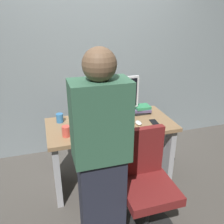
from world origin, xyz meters
name	(u,v)px	position (x,y,z in m)	size (l,w,h in m)	color
ground_plane	(111,178)	(0.00, 0.00, 0.00)	(9.00, 9.00, 0.00)	#4C4742
wall_back	(91,39)	(0.00, 0.88, 1.50)	(6.40, 0.10, 3.00)	gray
desk	(111,142)	(0.00, 0.00, 0.50)	(1.35, 0.66, 0.73)	#93704C
office_chair	(145,188)	(0.10, -0.72, 0.43)	(0.52, 0.52, 0.94)	black
person_at_desk	(101,159)	(-0.30, -0.78, 0.84)	(0.40, 0.24, 1.64)	#262838
monitor	(115,95)	(0.10, 0.14, 0.98)	(0.54, 0.15, 0.46)	silver
keyboard	(112,127)	(-0.02, -0.12, 0.74)	(0.43, 0.13, 0.02)	white
mouse	(139,123)	(0.27, -0.11, 0.74)	(0.06, 0.10, 0.03)	white
cup_near_keyboard	(66,131)	(-0.49, -0.15, 0.78)	(0.08, 0.08, 0.10)	#D84C3F
cup_by_monitor	(60,118)	(-0.51, 0.18, 0.78)	(0.07, 0.07, 0.10)	#3372B2
book_stack	(142,109)	(0.43, 0.16, 0.77)	(0.23, 0.17, 0.09)	black
cell_phone	(154,122)	(0.45, -0.12, 0.73)	(0.07, 0.14, 0.01)	black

